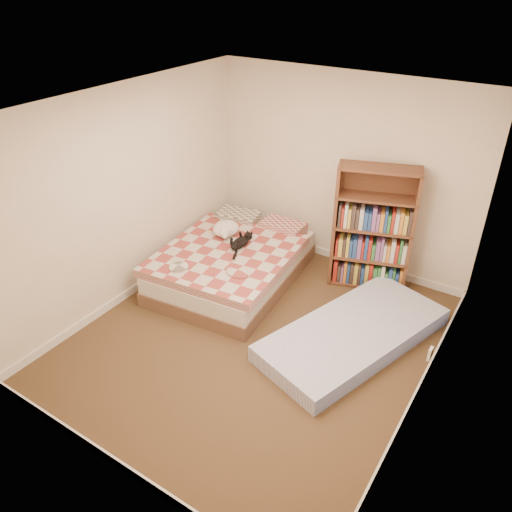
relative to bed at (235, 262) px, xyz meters
The scene contains 6 objects.
room 1.53m from the bed, 43.48° to the right, with size 3.51×4.01×2.51m.
bed is the anchor object (origin of this frame).
bookshelf 1.73m from the bed, 30.03° to the left, with size 1.04×0.61×1.57m.
floor_mattress 1.83m from the bed, 10.30° to the right, with size 0.96×2.14×0.19m, color #7787C6.
black_cat 0.32m from the bed, 21.45° to the left, with size 0.18×0.57×0.13m.
white_dog 0.44m from the bed, 146.05° to the left, with size 0.39×0.42×0.18m.
Camera 1 is at (2.31, -3.57, 3.58)m, focal length 35.00 mm.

